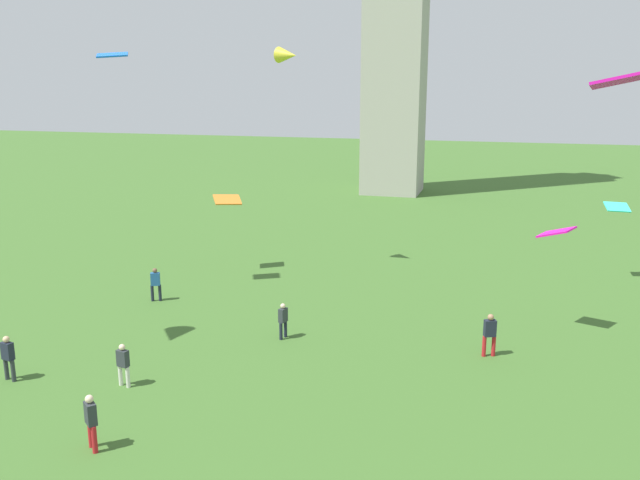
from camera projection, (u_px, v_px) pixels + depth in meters
The scene contains 12 objects.
person_0 at pixel (8, 355), 24.10m from camera, with size 0.53×0.35×1.73m.
person_1 at pixel (123, 363), 23.63m from camera, with size 0.49×0.32×1.62m.
person_2 at pixel (283, 319), 28.10m from camera, with size 0.33×0.47×1.57m.
person_3 at pixel (490, 332), 26.24m from camera, with size 0.53×0.42×1.77m.
person_4 at pixel (156, 282), 32.93m from camera, with size 0.51×0.41×1.70m.
person_5 at pixel (91, 419), 19.50m from camera, with size 0.52×0.50×1.78m.
kite_flying_0 at pixel (112, 55), 31.48m from camera, with size 1.74×1.57×0.35m.
kite_flying_2 at pixel (227, 200), 37.59m from camera, with size 1.79×1.70×0.55m.
kite_flying_3 at pixel (617, 207), 35.74m from camera, with size 1.41×1.11×0.48m.
kite_flying_4 at pixel (621, 80), 19.84m from camera, with size 1.89×1.44×0.61m.
kite_flying_5 at pixel (556, 232), 27.96m from camera, with size 1.67×1.54×0.59m.
kite_flying_6 at pixel (287, 55), 35.50m from camera, with size 1.48×1.26×0.92m.
Camera 1 is at (6.76, -6.29, 10.70)m, focal length 37.05 mm.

